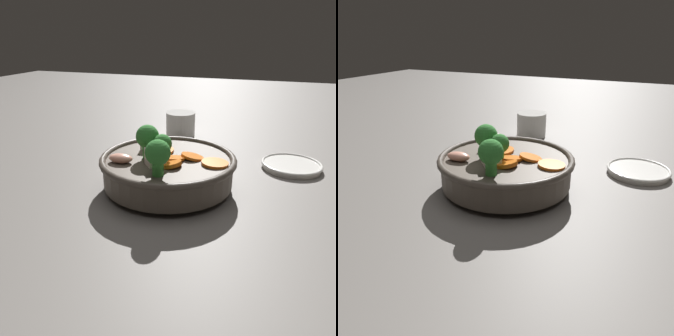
# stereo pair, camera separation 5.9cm
# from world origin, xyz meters

# --- Properties ---
(ground_plane) EXTENTS (3.00, 3.00, 0.00)m
(ground_plane) POSITION_xyz_m (0.00, 0.00, 0.00)
(ground_plane) COLOR slate
(stirfry_bowl) EXTENTS (0.24, 0.24, 0.12)m
(stirfry_bowl) POSITION_xyz_m (-0.00, -0.00, 0.04)
(stirfry_bowl) COLOR #51473D
(stirfry_bowl) RESTS_ON ground_plane
(side_saucer) EXTENTS (0.12, 0.12, 0.01)m
(side_saucer) POSITION_xyz_m (0.22, 0.17, 0.01)
(side_saucer) COLOR white
(side_saucer) RESTS_ON ground_plane
(tea_cup) EXTENTS (0.08, 0.08, 0.06)m
(tea_cup) POSITION_xyz_m (-0.07, 0.32, 0.03)
(tea_cup) COLOR white
(tea_cup) RESTS_ON ground_plane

